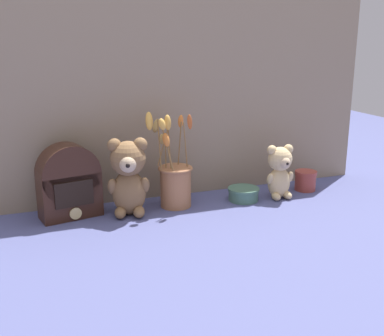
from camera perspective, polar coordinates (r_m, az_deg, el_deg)
ground_plane at (r=1.72m, az=0.23°, el=-4.73°), size 4.00×4.00×0.00m
backdrop_wall at (r=1.78m, az=-1.66°, el=8.25°), size 1.54×0.02×0.74m
teddy_bear_large at (r=1.62m, az=-7.54°, el=-0.88°), size 0.15×0.13×0.27m
teddy_bear_medium at (r=1.82m, az=10.37°, el=-0.31°), size 0.11×0.10×0.20m
flower_vase at (r=1.70m, az=-2.08°, el=-1.39°), size 0.17×0.16×0.35m
vintage_radio at (r=1.65m, az=-14.36°, el=-1.75°), size 0.21×0.13×0.25m
decorative_tin_tall at (r=1.95m, az=13.29°, el=-1.44°), size 0.09×0.09×0.08m
decorative_tin_short at (r=1.79m, az=6.12°, el=-3.08°), size 0.12×0.12×0.05m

